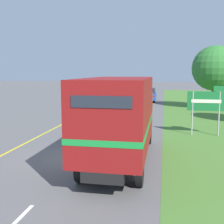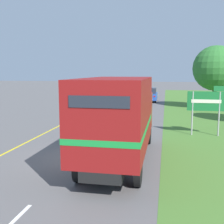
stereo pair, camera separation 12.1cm
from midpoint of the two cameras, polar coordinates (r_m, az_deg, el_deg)
ground_plane at (r=12.99m, az=-6.60°, el=-9.28°), size 200.00×200.00×0.00m
edge_line_yellow at (r=29.42m, az=-3.90°, el=0.58°), size 0.12×66.38×0.01m
centre_dash_near at (r=13.61m, az=-5.74°, el=-8.44°), size 0.12×2.60×0.01m
centre_dash_mid_a at (r=19.84m, az=-0.28°, el=-3.10°), size 0.12×2.60×0.01m
centre_dash_mid_b at (r=26.25m, az=2.52°, el=-0.33°), size 0.12×2.60×0.01m
centre_dash_far at (r=32.74m, az=4.22°, el=1.35°), size 0.12×2.60×0.01m
centre_dash_farthest at (r=39.26m, az=5.35°, el=2.47°), size 0.12×2.60×0.01m
horse_trailer_truck at (r=11.81m, az=1.76°, el=-0.91°), size 2.47×7.90×3.65m
lead_car_white at (r=25.68m, az=-2.11°, el=1.62°), size 1.80×4.09×1.88m
lead_car_blue_ahead at (r=36.96m, az=7.85°, el=3.52°), size 1.80×4.11×1.83m
lead_car_white_ahead at (r=51.73m, az=4.65°, el=4.86°), size 1.80×4.26×1.78m
highway_sign at (r=17.96m, az=18.90°, el=1.75°), size 2.23×0.09×3.05m
roadside_tree_mid at (r=31.43m, az=20.42°, el=8.32°), size 4.68×4.68×6.59m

